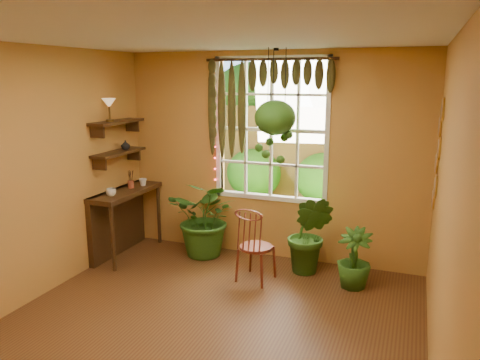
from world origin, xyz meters
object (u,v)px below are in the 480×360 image
object	(u,v)px
counter_ledge	(120,214)
potted_plant_mid	(310,234)
windsor_chair	(255,256)
hanging_basket	(275,120)
potted_plant_left	(207,218)

from	to	relation	value
counter_ledge	potted_plant_mid	xyz separation A→B (m)	(2.55, 0.25, -0.05)
windsor_chair	hanging_basket	size ratio (longest dim) A/B	0.77
counter_ledge	windsor_chair	distance (m)	2.02
counter_ledge	hanging_basket	world-z (taller)	hanging_basket
counter_ledge	potted_plant_mid	world-z (taller)	potted_plant_mid
potted_plant_left	hanging_basket	distance (m)	1.64
counter_ledge	windsor_chair	xyz separation A→B (m)	(2.00, -0.19, -0.25)
potted_plant_left	potted_plant_mid	xyz separation A→B (m)	(1.41, -0.09, -0.03)
windsor_chair	potted_plant_mid	world-z (taller)	windsor_chair
windsor_chair	counter_ledge	bearing A→B (deg)	-175.85
counter_ledge	windsor_chair	bearing A→B (deg)	-5.50
windsor_chair	potted_plant_mid	bearing A→B (deg)	48.37
windsor_chair	potted_plant_left	size ratio (longest dim) A/B	0.98
potted_plant_left	hanging_basket	xyz separation A→B (m)	(0.94, -0.05, 1.34)
windsor_chair	hanging_basket	world-z (taller)	hanging_basket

